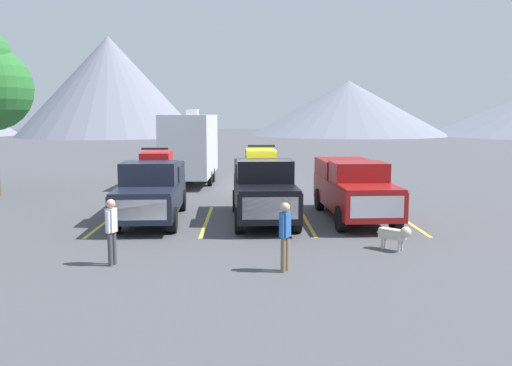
% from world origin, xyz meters
% --- Properties ---
extents(ground_plane, '(240.00, 240.00, 0.00)m').
position_xyz_m(ground_plane, '(0.00, 0.00, 0.00)').
color(ground_plane, '#47474C').
extents(pickup_truck_a, '(2.24, 5.89, 2.49)m').
position_xyz_m(pickup_truck_a, '(-3.66, 0.30, 1.14)').
color(pickup_truck_a, black).
rests_on(pickup_truck_a, ground).
extents(pickup_truck_b, '(2.27, 5.79, 2.59)m').
position_xyz_m(pickup_truck_b, '(0.23, 0.22, 1.18)').
color(pickup_truck_b, black).
rests_on(pickup_truck_b, ground).
extents(pickup_truck_c, '(2.24, 5.89, 2.08)m').
position_xyz_m(pickup_truck_c, '(3.44, 0.38, 1.12)').
color(pickup_truck_c, maroon).
rests_on(pickup_truck_c, ground).
extents(lot_stripe_a, '(0.12, 5.50, 0.01)m').
position_xyz_m(lot_stripe_a, '(-5.23, 0.03, 0.00)').
color(lot_stripe_a, gold).
rests_on(lot_stripe_a, ground).
extents(lot_stripe_b, '(0.12, 5.50, 0.01)m').
position_xyz_m(lot_stripe_b, '(-1.74, 0.03, 0.00)').
color(lot_stripe_b, gold).
rests_on(lot_stripe_b, ground).
extents(lot_stripe_c, '(0.12, 5.50, 0.01)m').
position_xyz_m(lot_stripe_c, '(1.74, 0.03, 0.00)').
color(lot_stripe_c, gold).
rests_on(lot_stripe_c, ground).
extents(lot_stripe_d, '(0.12, 5.50, 0.01)m').
position_xyz_m(lot_stripe_d, '(5.23, 0.03, 0.00)').
color(lot_stripe_d, gold).
rests_on(lot_stripe_d, ground).
extents(camper_trailer_a, '(2.55, 7.74, 3.97)m').
position_xyz_m(camper_trailer_a, '(-3.31, 10.19, 2.09)').
color(camper_trailer_a, silver).
rests_on(camper_trailer_a, ground).
extents(person_a, '(0.26, 0.35, 1.65)m').
position_xyz_m(person_a, '(-3.66, -5.57, 0.95)').
color(person_a, '#3F3F42').
rests_on(person_a, ground).
extents(person_b, '(0.29, 0.32, 1.65)m').
position_xyz_m(person_b, '(0.55, -6.19, 0.95)').
color(person_b, '#726047').
rests_on(person_b, ground).
extents(dog, '(0.80, 0.77, 0.70)m').
position_xyz_m(dog, '(3.73, -4.27, 0.47)').
color(dog, beige).
rests_on(dog, ground).
extents(mountain_ridge, '(148.81, 44.00, 16.70)m').
position_xyz_m(mountain_ridge, '(3.61, 75.88, 5.89)').
color(mountain_ridge, slate).
rests_on(mountain_ridge, ground).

